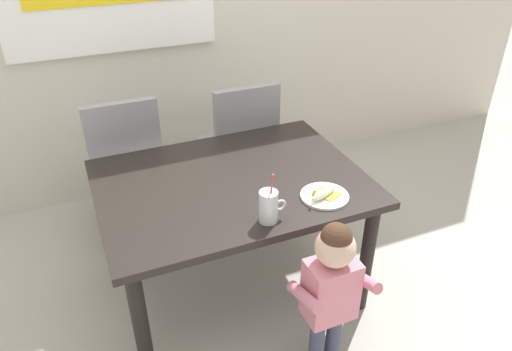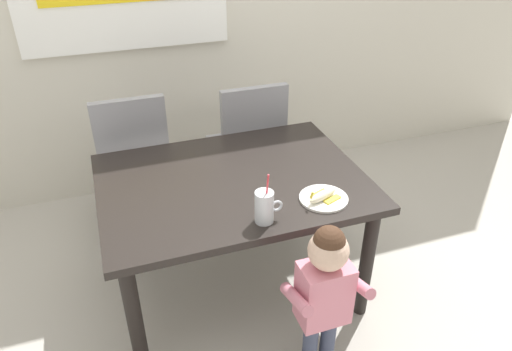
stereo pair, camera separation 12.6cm
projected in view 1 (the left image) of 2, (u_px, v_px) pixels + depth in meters
The scene contains 8 objects.
ground_plane at pixel (235, 285), 2.76m from camera, with size 24.00×24.00×0.00m, color #B7B2A8.
dining_table at pixel (232, 196), 2.43m from camera, with size 1.32×0.98×0.72m.
dining_chair_left at pixel (125, 159), 2.92m from camera, with size 0.44×0.44×0.96m.
dining_chair_right at pixel (241, 142), 3.11m from camera, with size 0.44×0.44×0.96m.
toddler_standing at pixel (331, 283), 2.04m from camera, with size 0.33×0.24×0.84m.
milk_cup at pixel (269, 208), 2.06m from camera, with size 0.13×0.08×0.25m.
snack_plate at pixel (325, 196), 2.25m from camera, with size 0.23×0.23×0.01m, color white.
peeled_banana at pixel (324, 193), 2.23m from camera, with size 0.18×0.13×0.07m.
Camera 1 is at (-0.67, -1.91, 1.99)m, focal length 33.47 mm.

